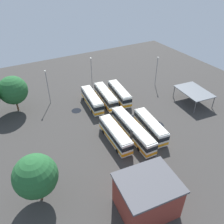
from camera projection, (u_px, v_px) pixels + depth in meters
ground_plane at (118, 118)px, 56.80m from camera, size 94.25×94.25×0.00m
bus_row0_slot0 at (150, 126)px, 50.89m from camera, size 11.16×3.76×3.59m
bus_row0_slot1 at (133, 130)px, 49.88m from camera, size 15.11×3.17×3.59m
bus_row0_slot2 at (115, 134)px, 48.57m from camera, size 11.21×3.11×3.59m
bus_row1_slot0 at (119, 93)px, 63.25m from camera, size 11.26×4.00×3.59m
bus_row1_slot1 at (106, 96)px, 61.96m from camera, size 11.64×3.75×3.59m
bus_row1_slot2 at (92, 100)px, 60.37m from camera, size 11.25×3.64×3.59m
depot_building at (147, 195)px, 34.67m from camera, size 8.26×9.56×6.29m
maintenance_shelter at (194, 91)px, 61.07m from camera, size 10.14×7.50×3.58m
lamp_post_mid_lot at (91, 72)px, 67.24m from camera, size 0.56×0.28×9.49m
lamp_post_by_building at (48, 86)px, 59.84m from camera, size 0.56×0.28×9.52m
lamp_post_far_corner at (157, 70)px, 68.92m from camera, size 0.56×0.28×8.99m
tree_northwest at (36, 176)px, 34.52m from camera, size 6.89×6.89×9.18m
tree_east_edge at (13, 90)px, 56.31m from camera, size 7.10×7.10×9.53m
puddle_near_shelter at (156, 125)px, 54.29m from camera, size 3.77×3.77×0.01m
puddle_between_rows at (76, 111)px, 59.51m from camera, size 2.54×2.54×0.01m
puddle_back_corner at (134, 118)px, 56.69m from camera, size 2.87×2.87×0.01m
puddle_centre_drain at (153, 124)px, 54.86m from camera, size 3.20×3.20×0.01m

